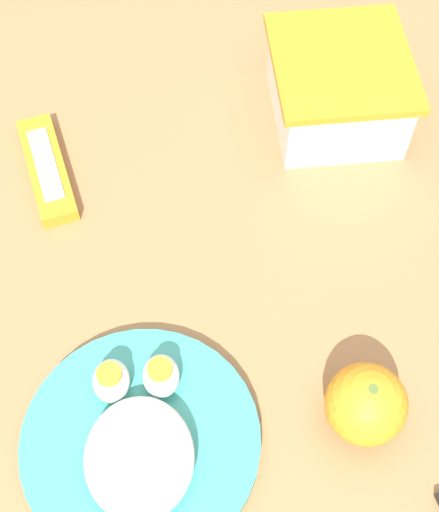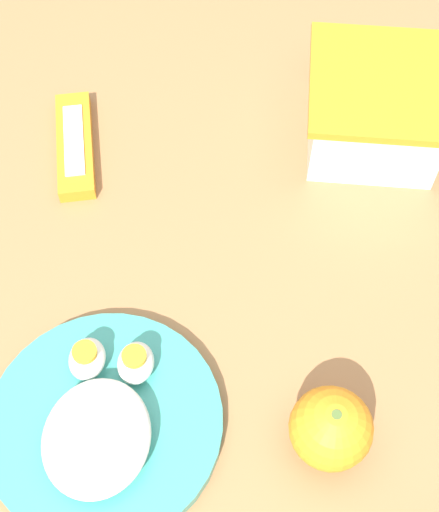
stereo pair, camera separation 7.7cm
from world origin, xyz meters
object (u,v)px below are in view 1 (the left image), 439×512
(rice_plate, at_px, (140,441))
(orange_fruit, at_px, (366,404))
(food_container, at_px, (337,92))
(candy_bar, at_px, (47,169))

(rice_plate, bearing_deg, orange_fruit, 92.01)
(food_container, bearing_deg, orange_fruit, -6.73)
(food_container, distance_m, rice_plate, 0.49)
(food_container, xyz_separation_m, orange_fruit, (0.40, -0.05, -0.00))
(food_container, height_order, rice_plate, food_container)
(orange_fruit, xyz_separation_m, candy_bar, (-0.34, -0.31, -0.03))
(food_container, height_order, orange_fruit, food_container)
(food_container, bearing_deg, rice_plate, -32.96)
(orange_fruit, height_order, candy_bar, orange_fruit)
(orange_fruit, bearing_deg, rice_plate, -87.99)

